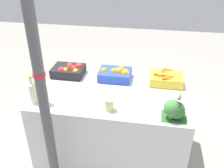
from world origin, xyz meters
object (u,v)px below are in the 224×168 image
at_px(juice_bottle_golden, 45,95).
at_px(sparrow_bird, 179,97).
at_px(support_pole, 39,75).
at_px(orange_crate, 116,74).
at_px(apple_crate, 69,70).
at_px(broccoli_pile, 175,110).
at_px(pickle_jar, 109,104).
at_px(carrot_crate, 166,79).
at_px(juice_bottle_cloudy, 33,92).

height_order(juice_bottle_golden, sparrow_bird, same).
bearing_deg(support_pole, orange_crate, 65.40).
xyz_separation_m(apple_crate, broccoli_pile, (1.17, -0.64, 0.03)).
bearing_deg(apple_crate, pickle_jar, -45.81).
bearing_deg(carrot_crate, juice_bottle_cloudy, -153.96).
bearing_deg(pickle_jar, sparrow_bird, -2.62).
xyz_separation_m(support_pole, broccoli_pile, (1.05, 0.30, -0.40)).
xyz_separation_m(support_pole, pickle_jar, (0.47, 0.34, -0.44)).
xyz_separation_m(orange_crate, carrot_crate, (0.56, -0.00, -0.01)).
bearing_deg(broccoli_pile, orange_crate, 133.95).
bearing_deg(orange_crate, sparrow_bird, -44.75).
xyz_separation_m(orange_crate, juice_bottle_golden, (-0.59, -0.62, 0.04)).
xyz_separation_m(support_pole, juice_bottle_cloudy, (-0.27, 0.33, -0.37)).
bearing_deg(sparrow_bird, carrot_crate, -155.51).
xyz_separation_m(support_pole, apple_crate, (-0.12, 0.94, -0.43)).
bearing_deg(apple_crate, sparrow_bird, -27.91).
distance_m(apple_crate, juice_bottle_cloudy, 0.63).
bearing_deg(carrot_crate, pickle_jar, -130.96).
height_order(orange_crate, pickle_jar, orange_crate).
bearing_deg(support_pole, broccoli_pile, 15.98).
bearing_deg(sparrow_bird, pickle_jar, -75.40).
bearing_deg(broccoli_pile, pickle_jar, 176.46).
bearing_deg(orange_crate, apple_crate, -179.80).
bearing_deg(pickle_jar, juice_bottle_golden, -179.13).
xyz_separation_m(apple_crate, carrot_crate, (1.11, 0.00, -0.01)).
bearing_deg(carrot_crate, apple_crate, -179.97).
bearing_deg(juice_bottle_golden, pickle_jar, 0.87).
bearing_deg(sparrow_bird, apple_crate, -100.68).
distance_m(apple_crate, pickle_jar, 0.84).
bearing_deg(broccoli_pile, juice_bottle_golden, 178.72).
relative_size(broccoli_pile, juice_bottle_cloudy, 0.74).
distance_m(pickle_jar, sparrow_bird, 0.63).
distance_m(orange_crate, carrot_crate, 0.56).
relative_size(orange_crate, pickle_jar, 3.01).
relative_size(juice_bottle_cloudy, juice_bottle_golden, 1.22).
height_order(apple_crate, sparrow_bird, sparrow_bird).
xyz_separation_m(support_pole, sparrow_bird, (1.07, 0.31, -0.28)).
height_order(juice_bottle_cloudy, sparrow_bird, juice_bottle_cloudy).
distance_m(carrot_crate, pickle_jar, 0.80).
height_order(orange_crate, broccoli_pile, broccoli_pile).
xyz_separation_m(broccoli_pile, pickle_jar, (-0.59, 0.04, -0.03)).
bearing_deg(support_pole, apple_crate, 97.36).
bearing_deg(support_pole, sparrow_bird, 16.11).
height_order(carrot_crate, sparrow_bird, sparrow_bird).
bearing_deg(juice_bottle_golden, broccoli_pile, -1.28).
relative_size(support_pole, sparrow_bird, 20.23).
bearing_deg(sparrow_bird, orange_crate, -117.52).
bearing_deg(orange_crate, juice_bottle_golden, -133.55).
distance_m(carrot_crate, broccoli_pile, 0.65).
bearing_deg(pickle_jar, orange_crate, 93.19).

